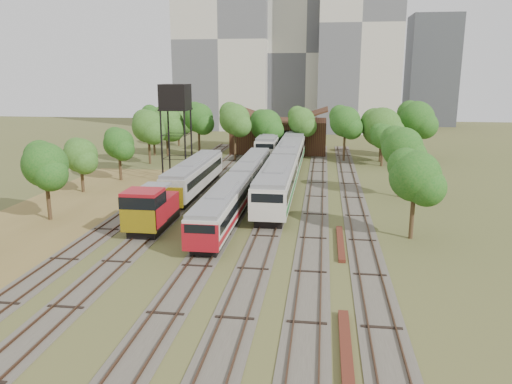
# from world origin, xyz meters

# --- Properties ---
(ground) EXTENTS (240.00, 240.00, 0.00)m
(ground) POSITION_xyz_m (0.00, 0.00, 0.00)
(ground) COLOR #475123
(ground) RESTS_ON ground
(dry_grass_patch) EXTENTS (14.00, 60.00, 0.04)m
(dry_grass_patch) POSITION_xyz_m (-18.00, 8.00, 0.02)
(dry_grass_patch) COLOR brown
(dry_grass_patch) RESTS_ON ground
(tracks) EXTENTS (24.60, 80.00, 0.19)m
(tracks) POSITION_xyz_m (-0.67, 25.00, 0.04)
(tracks) COLOR #4C473D
(tracks) RESTS_ON ground
(railcar_red_set) EXTENTS (2.73, 34.58, 3.37)m
(railcar_red_set) POSITION_xyz_m (-2.00, 21.42, 1.78)
(railcar_red_set) COLOR black
(railcar_red_set) RESTS_ON ground
(railcar_green_set) EXTENTS (3.30, 52.07, 4.09)m
(railcar_green_set) POSITION_xyz_m (2.00, 37.77, 2.16)
(railcar_green_set) COLOR black
(railcar_green_set) RESTS_ON ground
(railcar_rear) EXTENTS (3.17, 16.08, 3.92)m
(railcar_rear) POSITION_xyz_m (-2.00, 51.56, 2.07)
(railcar_rear) COLOR black
(railcar_rear) RESTS_ON ground
(shunter_locomotive) EXTENTS (3.04, 8.11, 3.98)m
(shunter_locomotive) POSITION_xyz_m (-8.00, 10.77, 1.94)
(shunter_locomotive) COLOR black
(shunter_locomotive) RESTS_ON ground
(old_grey_coach) EXTENTS (2.89, 18.00, 3.57)m
(old_grey_coach) POSITION_xyz_m (-8.00, 25.74, 1.95)
(old_grey_coach) COLOR black
(old_grey_coach) RESTS_ON ground
(water_tower) EXTENTS (3.49, 3.49, 12.06)m
(water_tower) POSITION_xyz_m (-11.77, 31.72, 10.18)
(water_tower) COLOR black
(water_tower) RESTS_ON ground
(rail_pile_near) EXTENTS (0.57, 8.48, 0.28)m
(rail_pile_near) POSITION_xyz_m (8.00, -6.99, 0.14)
(rail_pile_near) COLOR #5C261A
(rail_pile_near) RESTS_ON ground
(rail_pile_far) EXTENTS (0.51, 8.23, 0.27)m
(rail_pile_far) POSITION_xyz_m (8.20, 9.34, 0.13)
(rail_pile_far) COLOR #5C261A
(rail_pile_far) RESTS_ON ground
(maintenance_shed) EXTENTS (16.45, 11.55, 7.58)m
(maintenance_shed) POSITION_xyz_m (-1.00, 57.98, 2.91)
(maintenance_shed) COLOR #361913
(maintenance_shed) RESTS_ON ground
(tree_band_left) EXTENTS (7.48, 76.48, 8.32)m
(tree_band_left) POSITION_xyz_m (-20.41, 25.80, 5.09)
(tree_band_left) COLOR #382616
(tree_band_left) RESTS_ON ground
(tree_band_far) EXTENTS (45.75, 10.91, 9.15)m
(tree_band_far) POSITION_xyz_m (2.23, 50.36, 5.79)
(tree_band_far) COLOR #382616
(tree_band_far) RESTS_ON ground
(tree_band_right) EXTENTS (5.45, 37.64, 7.71)m
(tree_band_right) POSITION_xyz_m (14.76, 25.67, 5.12)
(tree_band_right) COLOR #382616
(tree_band_right) RESTS_ON ground
(tower_left) EXTENTS (22.00, 16.00, 42.00)m
(tower_left) POSITION_xyz_m (-18.00, 95.00, 21.00)
(tower_left) COLOR beige
(tower_left) RESTS_ON ground
(tower_centre) EXTENTS (20.00, 18.00, 36.00)m
(tower_centre) POSITION_xyz_m (2.00, 100.00, 18.00)
(tower_centre) COLOR #B4B2A3
(tower_centre) RESTS_ON ground
(tower_right) EXTENTS (18.00, 16.00, 48.00)m
(tower_right) POSITION_xyz_m (14.00, 92.00, 24.00)
(tower_right) COLOR beige
(tower_right) RESTS_ON ground
(tower_far_right) EXTENTS (12.00, 12.00, 28.00)m
(tower_far_right) POSITION_xyz_m (34.00, 110.00, 14.00)
(tower_far_right) COLOR #3E4145
(tower_far_right) RESTS_ON ground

